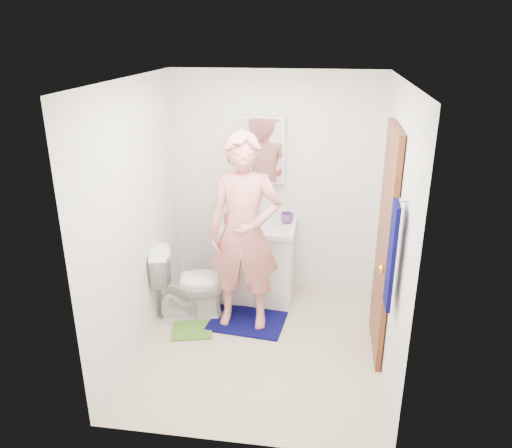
{
  "coord_description": "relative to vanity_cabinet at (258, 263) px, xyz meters",
  "views": [
    {
      "loc": [
        0.54,
        -3.9,
        2.75
      ],
      "look_at": [
        -0.07,
        0.25,
        1.12
      ],
      "focal_mm": 35.0,
      "sensor_mm": 36.0,
      "label": 1
    }
  ],
  "objects": [
    {
      "name": "man",
      "position": [
        -0.05,
        -0.57,
        0.58
      ],
      "size": [
        0.7,
        0.46,
        1.91
      ],
      "primitive_type": "imported",
      "rotation": [
        0.0,
        0.0,
        0.0
      ],
      "color": "#E38580",
      "rests_on": "bath_mat"
    },
    {
      "name": "vanity_cabinet",
      "position": [
        0.0,
        0.0,
        0.0
      ],
      "size": [
        0.75,
        0.55,
        0.8
      ],
      "primitive_type": "cube",
      "color": "white",
      "rests_on": "floor"
    },
    {
      "name": "mirror_panel",
      "position": [
        0.0,
        0.16,
        1.2
      ],
      "size": [
        0.46,
        0.01,
        0.66
      ],
      "primitive_type": "cube",
      "color": "white",
      "rests_on": "wall_back"
    },
    {
      "name": "floor",
      "position": [
        0.15,
        -0.91,
        -0.41
      ],
      "size": [
        2.2,
        2.4,
        0.02
      ],
      "primitive_type": "cube",
      "color": "beige",
      "rests_on": "ground"
    },
    {
      "name": "wall_left",
      "position": [
        -0.96,
        -0.91,
        0.8
      ],
      "size": [
        0.02,
        2.4,
        2.4
      ],
      "primitive_type": "cube",
      "color": "white",
      "rests_on": "ground"
    },
    {
      "name": "sink_basin",
      "position": [
        0.0,
        0.0,
        0.44
      ],
      "size": [
        0.4,
        0.4,
        0.03
      ],
      "primitive_type": "cylinder",
      "color": "white",
      "rests_on": "countertop"
    },
    {
      "name": "countertop",
      "position": [
        0.0,
        0.0,
        0.43
      ],
      "size": [
        0.79,
        0.59,
        0.05
      ],
      "primitive_type": "cube",
      "color": "white",
      "rests_on": "vanity_cabinet"
    },
    {
      "name": "toilet",
      "position": [
        -0.61,
        -0.51,
        -0.02
      ],
      "size": [
        0.83,
        0.59,
        0.76
      ],
      "primitive_type": "imported",
      "rotation": [
        0.0,
        0.0,
        1.81
      ],
      "color": "white",
      "rests_on": "floor"
    },
    {
      "name": "door_knob",
      "position": [
        1.18,
        -1.08,
        0.55
      ],
      "size": [
        0.07,
        0.07,
        0.07
      ],
      "primitive_type": "sphere",
      "color": "gold",
      "rests_on": "door"
    },
    {
      "name": "wall_right",
      "position": [
        1.26,
        -0.91,
        0.8
      ],
      "size": [
        0.02,
        2.4,
        2.4
      ],
      "primitive_type": "cube",
      "color": "white",
      "rests_on": "ground"
    },
    {
      "name": "faucet",
      "position": [
        0.0,
        0.18,
        0.51
      ],
      "size": [
        0.03,
        0.03,
        0.12
      ],
      "primitive_type": "cylinder",
      "color": "silver",
      "rests_on": "countertop"
    },
    {
      "name": "soap_dispenser",
      "position": [
        -0.3,
        -0.05,
        0.54
      ],
      "size": [
        0.09,
        0.09,
        0.18
      ],
      "primitive_type": "imported",
      "rotation": [
        0.0,
        0.0,
        -0.11
      ],
      "color": "#AE5160",
      "rests_on": "countertop"
    },
    {
      "name": "medicine_cabinet",
      "position": [
        0.0,
        0.22,
        1.2
      ],
      "size": [
        0.5,
        0.12,
        0.7
      ],
      "primitive_type": "cube",
      "color": "white",
      "rests_on": "wall_back"
    },
    {
      "name": "wall_front",
      "position": [
        0.15,
        -2.12,
        0.8
      ],
      "size": [
        2.2,
        0.02,
        2.4
      ],
      "primitive_type": "cube",
      "color": "white",
      "rests_on": "ground"
    },
    {
      "name": "ceiling",
      "position": [
        0.15,
        -0.91,
        2.01
      ],
      "size": [
        2.2,
        2.4,
        0.02
      ],
      "primitive_type": "cube",
      "color": "white",
      "rests_on": "ground"
    },
    {
      "name": "toothbrush_cup",
      "position": [
        0.3,
        0.1,
        0.5
      ],
      "size": [
        0.15,
        0.15,
        0.11
      ],
      "primitive_type": "imported",
      "rotation": [
        0.0,
        0.0,
        0.12
      ],
      "color": "#6B3F8A",
      "rests_on": "countertop"
    },
    {
      "name": "wall_back",
      "position": [
        0.15,
        0.3,
        0.8
      ],
      "size": [
        2.2,
        0.02,
        2.4
      ],
      "primitive_type": "cube",
      "color": "white",
      "rests_on": "ground"
    },
    {
      "name": "bath_mat",
      "position": [
        -0.02,
        -0.55,
        -0.39
      ],
      "size": [
        0.79,
        0.6,
        0.02
      ],
      "primitive_type": "cube",
      "rotation": [
        0.0,
        0.0,
        -0.11
      ],
      "color": "#080749",
      "rests_on": "floor"
    },
    {
      "name": "door",
      "position": [
        1.22,
        -0.76,
        0.62
      ],
      "size": [
        0.05,
        0.8,
        2.05
      ],
      "primitive_type": "cube",
      "color": "brown",
      "rests_on": "ground"
    },
    {
      "name": "towel",
      "position": [
        1.18,
        -1.48,
        0.85
      ],
      "size": [
        0.03,
        0.24,
        0.8
      ],
      "primitive_type": "cube",
      "color": "#080749",
      "rests_on": "wall_right"
    },
    {
      "name": "towel_hook",
      "position": [
        1.22,
        -1.48,
        1.27
      ],
      "size": [
        0.06,
        0.02,
        0.02
      ],
      "primitive_type": "cylinder",
      "rotation": [
        0.0,
        1.57,
        0.0
      ],
      "color": "silver",
      "rests_on": "wall_right"
    },
    {
      "name": "green_rug",
      "position": [
        -0.53,
        -0.79,
        -0.39
      ],
      "size": [
        0.45,
        0.41,
        0.02
      ],
      "primitive_type": "cube",
      "rotation": [
        0.0,
        0.0,
        0.22
      ],
      "color": "#589130",
      "rests_on": "floor"
    }
  ]
}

